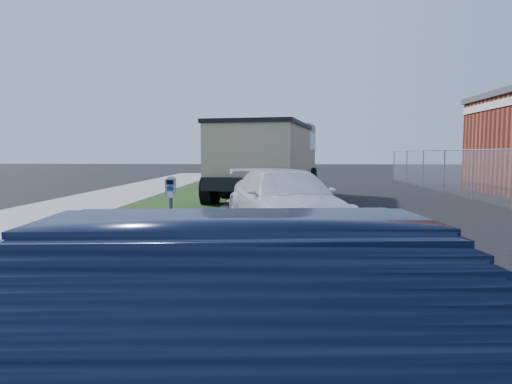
{
  "coord_description": "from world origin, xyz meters",
  "views": [
    {
      "loc": [
        -0.92,
        -7.06,
        1.7
      ],
      "look_at": [
        -1.4,
        1.0,
        1.0
      ],
      "focal_mm": 32.0,
      "sensor_mm": 36.0,
      "label": 1
    }
  ],
  "objects": [
    {
      "name": "ground",
      "position": [
        0.0,
        0.0,
        0.0
      ],
      "size": [
        120.0,
        120.0,
        0.0
      ],
      "primitive_type": "plane",
      "color": "black",
      "rests_on": "ground"
    },
    {
      "name": "streetside",
      "position": [
        -5.57,
        2.0,
        0.07
      ],
      "size": [
        6.12,
        50.0,
        0.15
      ],
      "color": "gray",
      "rests_on": "ground"
    },
    {
      "name": "parking_meter",
      "position": [
        -2.65,
        -0.14,
        1.0
      ],
      "size": [
        0.18,
        0.13,
        1.23
      ],
      "rotation": [
        0.0,
        0.0,
        0.09
      ],
      "color": "#3F4247",
      "rests_on": "ground"
    },
    {
      "name": "white_wagon",
      "position": [
        -0.87,
        2.67,
        0.67
      ],
      "size": [
        3.13,
        4.96,
        1.34
      ],
      "primitive_type": "imported",
      "rotation": [
        0.0,
        0.0,
        0.29
      ],
      "color": "silver",
      "rests_on": "ground"
    },
    {
      "name": "dump_truck",
      "position": [
        -1.41,
        9.4,
        1.58
      ],
      "size": [
        3.89,
        7.51,
        2.8
      ],
      "rotation": [
        0.0,
        0.0,
        -0.18
      ],
      "color": "black",
      "rests_on": "ground"
    }
  ]
}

